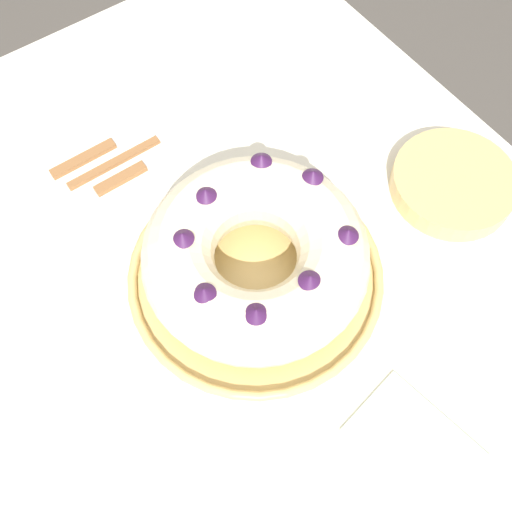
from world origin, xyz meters
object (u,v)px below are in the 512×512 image
object	(u,v)px
serving_dish	(256,276)
cake_knife	(143,167)
bundt_cake	(256,256)
side_bowl	(453,183)
napkin	(415,443)
fork	(141,148)
serving_knife	(112,144)

from	to	relation	value
serving_dish	cake_knife	distance (m)	0.24
bundt_cake	cake_knife	world-z (taller)	bundt_cake
side_bowl	bundt_cake	bearing A→B (deg)	-98.11
serving_dish	side_bowl	distance (m)	0.31
napkin	bundt_cake	bearing A→B (deg)	-174.32
serving_dish	side_bowl	xyz separation A→B (m)	(0.04, 0.31, 0.00)
serving_dish	fork	xyz separation A→B (m)	(-0.27, -0.01, -0.01)
serving_knife	side_bowl	xyz separation A→B (m)	(0.35, 0.35, 0.01)
serving_dish	napkin	distance (m)	0.28
serving_knife	bundt_cake	bearing A→B (deg)	8.61
serving_knife	fork	bearing A→B (deg)	44.85
serving_dish	fork	distance (m)	0.27
fork	side_bowl	bearing A→B (deg)	45.55
serving_dish	bundt_cake	distance (m)	0.06
side_bowl	serving_dish	bearing A→B (deg)	-98.10
serving_knife	side_bowl	size ratio (longest dim) A/B	1.31
fork	serving_knife	bearing A→B (deg)	-135.22
fork	serving_knife	xyz separation A→B (m)	(-0.03, -0.03, -0.00)
bundt_cake	fork	size ratio (longest dim) A/B	1.35
fork	side_bowl	distance (m)	0.45
serving_knife	side_bowl	world-z (taller)	side_bowl
fork	serving_knife	world-z (taller)	serving_knife
napkin	fork	bearing A→B (deg)	-175.78
serving_dish	serving_knife	world-z (taller)	serving_dish
serving_dish	cake_knife	xyz separation A→B (m)	(-0.24, -0.03, -0.01)
serving_dish	serving_knife	size ratio (longest dim) A/B	1.45
bundt_cake	napkin	xyz separation A→B (m)	(0.27, 0.03, -0.07)
fork	cake_knife	bearing A→B (deg)	-25.85
serving_knife	napkin	size ratio (longest dim) A/B	1.61
serving_dish	cake_knife	bearing A→B (deg)	-173.44
serving_knife	napkin	xyz separation A→B (m)	(0.58, 0.07, -0.00)
serving_dish	serving_knife	bearing A→B (deg)	-171.66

